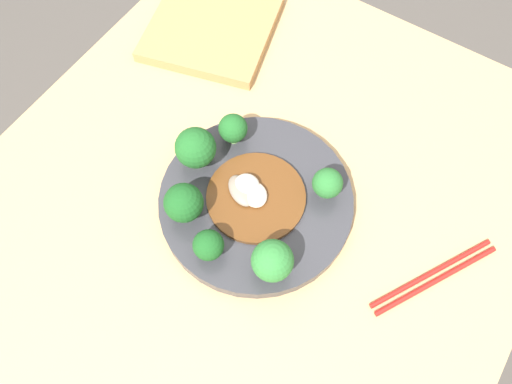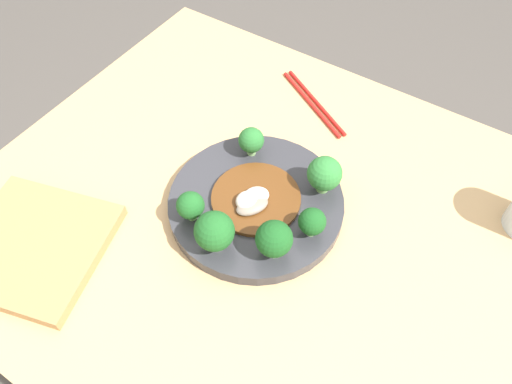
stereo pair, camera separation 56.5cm
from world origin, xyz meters
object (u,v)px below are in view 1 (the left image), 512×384
at_px(broccoli_west, 211,247).
at_px(broccoli_southeast, 327,183).
at_px(plate, 256,201).
at_px(cutting_board, 212,28).
at_px(broccoli_northwest, 184,203).
at_px(broccoli_southwest, 272,261).
at_px(chopsticks, 434,277).
at_px(stirfry_center, 253,195).
at_px(broccoli_north, 196,148).
at_px(broccoli_northeast, 233,129).

distance_m(broccoli_west, broccoli_southeast, 0.18).
bearing_deg(plate, cutting_board, 46.10).
distance_m(broccoli_northwest, broccoli_southeast, 0.20).
bearing_deg(broccoli_northwest, broccoli_southwest, -91.46).
xyz_separation_m(broccoli_southeast, chopsticks, (-0.02, -0.19, -0.05)).
distance_m(broccoli_southwest, broccoli_west, 0.08).
relative_size(stirfry_center, cutting_board, 0.56).
bearing_deg(broccoli_southeast, chopsticks, -96.19).
relative_size(broccoli_southeast, broccoli_north, 0.76).
distance_m(broccoli_southwest, broccoli_northeast, 0.21).
relative_size(broccoli_southwest, broccoli_southeast, 1.25).
bearing_deg(broccoli_west, chopsticks, -61.90).
bearing_deg(broccoli_northeast, chopsticks, -93.92).
height_order(broccoli_northeast, stirfry_center, broccoli_northeast).
bearing_deg(chopsticks, broccoli_southeast, 83.81).
bearing_deg(chopsticks, broccoli_west, 118.10).
xyz_separation_m(broccoli_northwest, broccoli_southeast, (0.14, -0.15, -0.01)).
distance_m(stirfry_center, cutting_board, 0.35).
height_order(broccoli_west, broccoli_northeast, broccoli_northeast).
xyz_separation_m(broccoli_northeast, chopsticks, (-0.02, -0.35, -0.05)).
xyz_separation_m(broccoli_north, stirfry_center, (-0.00, -0.10, -0.03)).
height_order(broccoli_northwest, chopsticks, broccoli_northwest).
xyz_separation_m(broccoli_southwest, broccoli_northwest, (0.00, 0.14, -0.00)).
distance_m(broccoli_southwest, broccoli_north, 0.20).
relative_size(broccoli_west, broccoli_north, 0.72).
height_order(broccoli_northeast, chopsticks, broccoli_northeast).
bearing_deg(stirfry_center, broccoli_northeast, 50.22).
bearing_deg(stirfry_center, cutting_board, 45.53).
height_order(plate, broccoli_northwest, broccoli_northwest).
height_order(plate, cutting_board, plate).
xyz_separation_m(plate, broccoli_west, (-0.10, 0.00, 0.04)).
bearing_deg(broccoli_northwest, broccoli_southeast, -47.36).
height_order(stirfry_center, chopsticks, stirfry_center).
xyz_separation_m(broccoli_southwest, cutting_board, (0.32, 0.33, -0.05)).
bearing_deg(plate, broccoli_north, 88.29).
distance_m(plate, broccoli_southeast, 0.11).
xyz_separation_m(plate, cutting_board, (0.24, 0.25, -0.00)).
xyz_separation_m(broccoli_southwest, broccoli_north, (0.08, 0.18, 0.00)).
height_order(plate, stirfry_center, stirfry_center).
xyz_separation_m(broccoli_west, broccoli_northeast, (0.17, 0.08, 0.00)).
xyz_separation_m(broccoli_west, broccoli_north, (0.11, 0.10, 0.01)).
xyz_separation_m(broccoli_southwest, chopsticks, (0.12, -0.19, -0.06)).
height_order(plate, broccoli_northeast, broccoli_northeast).
xyz_separation_m(broccoli_northwest, broccoli_west, (-0.03, -0.06, -0.01)).
distance_m(plate, chopsticks, 0.27).
bearing_deg(chopsticks, broccoli_northwest, 109.03).
xyz_separation_m(broccoli_northwest, broccoli_north, (0.08, 0.04, 0.00)).
xyz_separation_m(chopsticks, cutting_board, (0.20, 0.52, 0.01)).
xyz_separation_m(broccoli_southeast, cutting_board, (0.18, 0.33, -0.04)).
relative_size(broccoli_northeast, chopsticks, 0.29).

